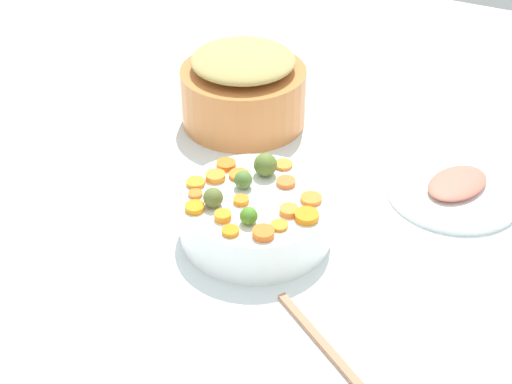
{
  "coord_description": "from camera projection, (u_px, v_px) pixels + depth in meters",
  "views": [
    {
      "loc": [
        0.43,
        -0.87,
        0.82
      ],
      "look_at": [
        -0.01,
        -0.01,
        0.11
      ],
      "focal_mm": 50.53,
      "sensor_mm": 36.0,
      "label": 1
    }
  ],
  "objects": [
    {
      "name": "metal_pot",
      "position": [
        243.0,
        96.0,
        1.52
      ],
      "size": [
        0.26,
        0.26,
        0.12
      ],
      "primitive_type": "cylinder",
      "color": "#CF7B3F",
      "rests_on": "tabletop"
    },
    {
      "name": "brussels_sprout_2",
      "position": [
        244.0,
        179.0,
        1.22
      ],
      "size": [
        0.03,
        0.03,
        0.03
      ],
      "primitive_type": "sphere",
      "color": "#507836",
      "rests_on": "serving_bowl_carrots"
    },
    {
      "name": "carrot_slice_9",
      "position": [
        286.0,
        182.0,
        1.23
      ],
      "size": [
        0.04,
        0.04,
        0.01
      ],
      "primitive_type": "cylinder",
      "rotation": [
        0.0,
        0.0,
        4.54
      ],
      "color": "orange",
      "rests_on": "serving_bowl_carrots"
    },
    {
      "name": "carrot_slice_0",
      "position": [
        223.0,
        216.0,
        1.15
      ],
      "size": [
        0.04,
        0.04,
        0.01
      ],
      "primitive_type": "cylinder",
      "rotation": [
        0.0,
        0.0,
        5.67
      ],
      "color": "orange",
      "rests_on": "serving_bowl_carrots"
    },
    {
      "name": "stuffing_mound",
      "position": [
        243.0,
        60.0,
        1.47
      ],
      "size": [
        0.22,
        0.22,
        0.04
      ],
      "primitive_type": "ellipsoid",
      "color": "tan",
      "rests_on": "metal_pot"
    },
    {
      "name": "carrot_slice_13",
      "position": [
        263.0,
        233.0,
        1.12
      ],
      "size": [
        0.05,
        0.05,
        0.01
      ],
      "primitive_type": "cylinder",
      "rotation": [
        0.0,
        0.0,
        0.54
      ],
      "color": "orange",
      "rests_on": "serving_bowl_carrots"
    },
    {
      "name": "carrot_slice_2",
      "position": [
        311.0,
        199.0,
        1.19
      ],
      "size": [
        0.05,
        0.05,
        0.01
      ],
      "primitive_type": "cylinder",
      "rotation": [
        0.0,
        0.0,
        5.35
      ],
      "color": "orange",
      "rests_on": "serving_bowl_carrots"
    },
    {
      "name": "carrot_slice_11",
      "position": [
        279.0,
        225.0,
        1.14
      ],
      "size": [
        0.04,
        0.04,
        0.01
      ],
      "primitive_type": "cylinder",
      "rotation": [
        0.0,
        0.0,
        1.02
      ],
      "color": "orange",
      "rests_on": "serving_bowl_carrots"
    },
    {
      "name": "carrot_slice_10",
      "position": [
        229.0,
        231.0,
        1.12
      ],
      "size": [
        0.04,
        0.04,
        0.01
      ],
      "primitive_type": "cylinder",
      "rotation": [
        0.0,
        0.0,
        2.15
      ],
      "color": "orange",
      "rests_on": "serving_bowl_carrots"
    },
    {
      "name": "tabletop",
      "position": [
        263.0,
        235.0,
        1.26
      ],
      "size": [
        2.4,
        2.4,
        0.02
      ],
      "primitive_type": "cube",
      "color": "white",
      "rests_on": "ground"
    },
    {
      "name": "carrot_slice_8",
      "position": [
        195.0,
        194.0,
        1.2
      ],
      "size": [
        0.03,
        0.03,
        0.01
      ],
      "primitive_type": "cylinder",
      "rotation": [
        0.0,
        0.0,
        1.83
      ],
      "color": "orange",
      "rests_on": "serving_bowl_carrots"
    },
    {
      "name": "carrot_slice_15",
      "position": [
        307.0,
        216.0,
        1.15
      ],
      "size": [
        0.06,
        0.06,
        0.01
      ],
      "primitive_type": "cylinder",
      "rotation": [
        0.0,
        0.0,
        3.77
      ],
      "color": "orange",
      "rests_on": "serving_bowl_carrots"
    },
    {
      "name": "carrot_slice_3",
      "position": [
        239.0,
        175.0,
        1.25
      ],
      "size": [
        0.05,
        0.05,
        0.01
      ],
      "primitive_type": "cylinder",
      "rotation": [
        0.0,
        0.0,
        2.45
      ],
      "color": "orange",
      "rests_on": "serving_bowl_carrots"
    },
    {
      "name": "carrot_slice_4",
      "position": [
        283.0,
        165.0,
        1.27
      ],
      "size": [
        0.05,
        0.05,
        0.01
      ],
      "primitive_type": "cylinder",
      "rotation": [
        0.0,
        0.0,
        1.03
      ],
      "color": "orange",
      "rests_on": "serving_bowl_carrots"
    },
    {
      "name": "carrot_slice_14",
      "position": [
        289.0,
        210.0,
        1.16
      ],
      "size": [
        0.04,
        0.04,
        0.01
      ],
      "primitive_type": "cylinder",
      "rotation": [
        0.0,
        0.0,
        2.96
      ],
      "color": "orange",
      "rests_on": "serving_bowl_carrots"
    },
    {
      "name": "brussels_sprout_0",
      "position": [
        265.0,
        165.0,
        1.24
      ],
      "size": [
        0.04,
        0.04,
        0.04
      ],
      "primitive_type": "sphere",
      "color": "#5B7430",
      "rests_on": "serving_bowl_carrots"
    },
    {
      "name": "ham_slice_main",
      "position": [
        457.0,
        183.0,
        1.33
      ],
      "size": [
        0.13,
        0.16,
        0.02
      ],
      "primitive_type": "ellipsoid",
      "rotation": [
        0.0,
        0.0,
        1.22
      ],
      "color": "#CC6F5C",
      "rests_on": "ham_plate"
    },
    {
      "name": "carrot_slice_7",
      "position": [
        241.0,
        200.0,
        1.19
      ],
      "size": [
        0.03,
        0.03,
        0.01
      ],
      "primitive_type": "cylinder",
      "rotation": [
        0.0,
        0.0,
        3.18
      ],
      "color": "orange",
      "rests_on": "serving_bowl_carrots"
    },
    {
      "name": "carrot_slice_5",
      "position": [
        215.0,
        177.0,
        1.24
      ],
      "size": [
        0.05,
        0.05,
        0.01
      ],
      "primitive_type": "cylinder",
      "rotation": [
        0.0,
        0.0,
        0.85
      ],
      "color": "orange",
      "rests_on": "serving_bowl_carrots"
    },
    {
      "name": "carrot_slice_12",
      "position": [
        196.0,
        183.0,
        1.23
      ],
      "size": [
        0.03,
        0.03,
        0.01
      ],
      "primitive_type": "cylinder",
      "rotation": [
        0.0,
        0.0,
        1.62
      ],
      "color": "orange",
      "rests_on": "serving_bowl_carrots"
    },
    {
      "name": "ham_plate",
      "position": [
        453.0,
        192.0,
        1.34
      ],
      "size": [
        0.25,
        0.25,
        0.01
      ],
      "primitive_type": "cylinder",
      "color": "white",
      "rests_on": "tabletop"
    },
    {
      "name": "serving_bowl_carrots",
      "position": [
        256.0,
        216.0,
        1.23
      ],
      "size": [
        0.26,
        0.26,
        0.08
      ],
      "primitive_type": "cylinder",
      "color": "white",
      "rests_on": "tabletop"
    },
    {
      "name": "brussels_sprout_1",
      "position": [
        249.0,
        216.0,
        1.14
      ],
      "size": [
        0.03,
        0.03,
        0.03
      ],
      "primitive_type": "sphere",
      "color": "#4D8625",
      "rests_on": "serving_bowl_carrots"
    },
    {
      "name": "carrot_slice_6",
      "position": [
        226.0,
        165.0,
        1.27
      ],
      "size": [
        0.03,
        0.03,
        0.01
      ],
      "primitive_type": "cylinder",
      "rotation": [
        0.0,
        0.0,
        6.27
      ],
      "color": "orange",
      "rests_on": "serving_bowl_carrots"
    },
    {
      "name": "carrot_slice_1",
      "position": [
        195.0,
        207.0,
        1.17
      ],
      "size": [
        0.04,
        0.04,
        0.01
      ],
      "primitive_type": "cylinder",
      "rotation": [
        0.0,
        0.0,
        1.39
      ],
      "color": "orange",
      "rests_on": "serving_bowl_carrots"
    },
    {
      "name": "brussels_sprout_3",
      "position": [
        213.0,
        198.0,
        1.17
      ],
      "size": [
        0.03,
        0.03,
        0.03
      ],
      "primitive_type": "sphere",
      "color": "#5D6B30",
      "rests_on": "serving_bowl_carrots"
    }
  ]
}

